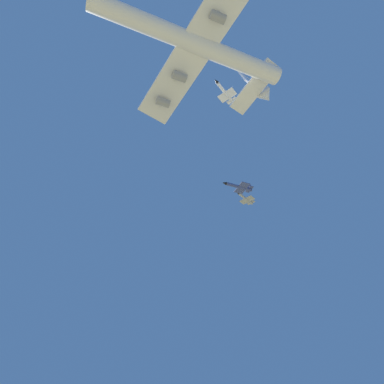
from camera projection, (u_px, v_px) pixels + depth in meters
The scene contains 4 objects.
carrier_jet at pixel (195, 44), 103.74m from camera, with size 78.73×59.37×23.02m.
chase_jet_lead at pixel (245, 198), 172.81m from camera, with size 15.24×8.97×4.00m.
chase_jet_right_wing at pixel (225, 93), 139.31m from camera, with size 15.05×9.12×4.00m.
chase_jet_high_escort at pixel (239, 187), 140.89m from camera, with size 15.29×8.54×4.00m.
Camera 1 is at (45.41, 89.54, 3.92)m, focal length 28.65 mm.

